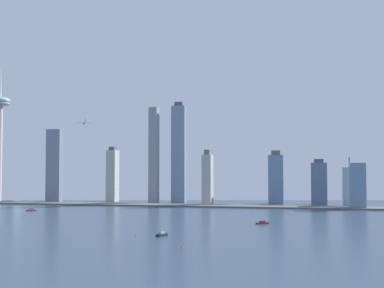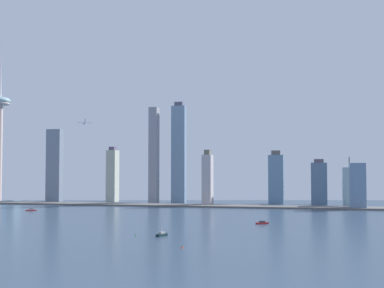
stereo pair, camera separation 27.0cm
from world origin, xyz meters
name	(u,v)px [view 1 (the left image)]	position (x,y,z in m)	size (l,w,h in m)	color
waterfront_pier	(166,205)	(0.00, 479.36, 1.31)	(984.25, 47.43, 2.63)	slate
skyscraper_0	(357,186)	(295.55, 480.17, 34.06)	(23.14, 27.43, 68.13)	#6B86A7
skyscraper_1	(179,153)	(0.44, 560.40, 86.97)	(24.40, 15.16, 178.50)	#738EA9
skyscraper_2	(276,178)	(169.48, 576.40, 43.23)	(25.49, 24.00, 91.30)	#6185A3
skyscraper_3	(113,175)	(-128.60, 571.24, 48.24)	(17.36, 22.73, 100.53)	#B6BAA5
skyscraper_4	(154,155)	(-38.73, 538.34, 83.60)	(14.84, 17.45, 167.19)	#91919B
skyscraper_6	(319,183)	(240.96, 567.33, 36.13)	(26.00, 22.34, 76.07)	slate
skyscraper_7	(208,179)	(65.31, 497.00, 42.70)	(14.80, 24.44, 90.47)	#B7B0B4
skyscraper_8	(55,165)	(-229.39, 539.99, 66.13)	(27.20, 15.82, 132.26)	gray
skyscraper_9	(350,187)	(287.49, 529.68, 30.97)	(21.09, 27.58, 78.35)	#8AA7AF
skyscraper_10	(14,178)	(-342.34, 587.58, 42.16)	(16.14, 24.76, 90.66)	#A0C6D4
boat_0	(162,235)	(103.92, 108.89, 1.46)	(8.18, 12.51, 8.06)	#11282C
boat_1	(262,223)	(178.97, 232.76, 1.29)	(13.73, 11.39, 7.84)	#AE2527
boat_2	(31,210)	(-158.25, 339.91, 1.38)	(13.54, 12.11, 3.86)	red
channel_buoy_0	(136,235)	(81.33, 105.16, 1.05)	(1.03, 1.03, 2.11)	green
channel_buoy_1	(182,247)	(138.25, 46.80, 0.97)	(1.76, 1.76, 1.94)	#E54C19
airplane	(84,123)	(-127.11, 445.55, 133.18)	(20.64, 23.61, 7.53)	silver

